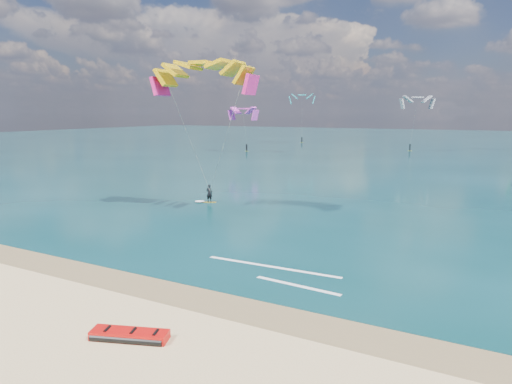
% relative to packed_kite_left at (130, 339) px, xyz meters
% --- Properties ---
extents(ground, '(320.00, 320.00, 0.00)m').
position_rel_packed_kite_left_xyz_m(ground, '(-0.31, 41.16, 0.00)').
color(ground, tan).
rests_on(ground, ground).
extents(wet_sand_strip, '(320.00, 2.40, 0.01)m').
position_rel_packed_kite_left_xyz_m(wet_sand_strip, '(-0.31, 4.16, 0.00)').
color(wet_sand_strip, olive).
rests_on(wet_sand_strip, ground).
extents(sea, '(320.00, 200.00, 0.04)m').
position_rel_packed_kite_left_xyz_m(sea, '(-0.31, 105.16, 0.02)').
color(sea, '#093133').
rests_on(sea, ground).
extents(packed_kite_left, '(3.18, 2.00, 0.39)m').
position_rel_packed_kite_left_xyz_m(packed_kite_left, '(0.00, 0.00, 0.00)').
color(packed_kite_left, red).
rests_on(packed_kite_left, ground).
extents(kitesurfer_main, '(10.28, 7.21, 13.07)m').
position_rel_packed_kite_left_xyz_m(kitesurfer_main, '(-9.53, 19.10, 6.69)').
color(kitesurfer_main, gold).
rests_on(kitesurfer_main, sea).
extents(shoreline_foam, '(8.13, 2.33, 0.01)m').
position_rel_packed_kite_left_xyz_m(shoreline_foam, '(1.96, 8.60, 0.04)').
color(shoreline_foam, white).
rests_on(shoreline_foam, ground).
extents(distant_kites, '(73.32, 33.93, 12.03)m').
position_rel_packed_kite_left_xyz_m(distant_kites, '(-4.42, 84.00, 5.11)').
color(distant_kites, '#348F3F').
rests_on(distant_kites, ground).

